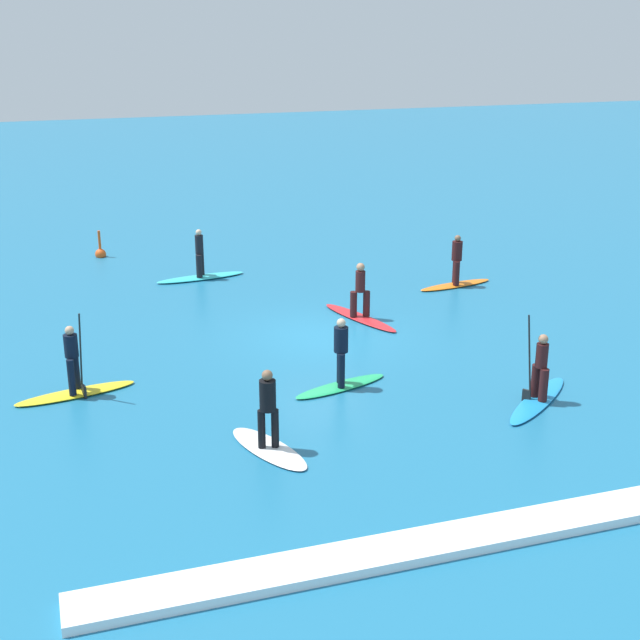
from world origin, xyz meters
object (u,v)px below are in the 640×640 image
(surfer_on_orange_board, at_px, (456,271))
(surfer_on_red_board, at_px, (360,306))
(surfer_on_white_board, at_px, (268,427))
(surfer_on_green_board, at_px, (341,367))
(surfer_on_yellow_board, at_px, (74,377))
(surfer_on_teal_board, at_px, (200,269))
(surfer_on_blue_board, at_px, (539,386))
(marker_buoy, at_px, (100,253))

(surfer_on_orange_board, xyz_separation_m, surfer_on_red_board, (-4.34, -2.23, -0.10))
(surfer_on_white_board, bearing_deg, surfer_on_green_board, -64.78)
(surfer_on_orange_board, distance_m, surfer_on_yellow_board, 14.07)
(surfer_on_yellow_board, distance_m, surfer_on_teal_board, 10.23)
(surfer_on_orange_board, bearing_deg, surfer_on_blue_board, 65.52)
(surfer_on_yellow_board, height_order, surfer_on_red_board, surfer_on_yellow_board)
(surfer_on_blue_board, distance_m, surfer_on_yellow_board, 11.26)
(surfer_on_teal_board, bearing_deg, marker_buoy, 119.70)
(surfer_on_white_board, xyz_separation_m, surfer_on_yellow_board, (-3.77, 4.26, -0.08))
(surfer_on_red_board, relative_size, surfer_on_teal_board, 1.02)
(surfer_on_red_board, xyz_separation_m, surfer_on_teal_board, (-3.83, 5.82, -0.06))
(surfer_on_teal_board, relative_size, marker_buoy, 2.86)
(surfer_on_yellow_board, bearing_deg, surfer_on_orange_board, 10.92)
(surfer_on_orange_board, height_order, surfer_on_green_board, surfer_on_green_board)
(surfer_on_red_board, distance_m, surfer_on_teal_board, 6.97)
(surfer_on_red_board, bearing_deg, surfer_on_blue_board, 176.19)
(surfer_on_blue_board, distance_m, surfer_on_white_board, 6.83)
(surfer_on_blue_board, bearing_deg, surfer_on_white_board, -35.55)
(surfer_on_blue_board, xyz_separation_m, surfer_on_yellow_board, (-10.58, 3.85, 0.06))
(surfer_on_white_board, bearing_deg, surfer_on_blue_board, -107.50)
(surfer_on_yellow_board, relative_size, surfer_on_red_board, 0.92)
(marker_buoy, bearing_deg, surfer_on_red_board, -55.13)
(surfer_on_orange_board, xyz_separation_m, surfer_on_blue_board, (-2.39, -9.30, -0.12))
(surfer_on_white_board, relative_size, surfer_on_teal_board, 0.80)
(surfer_on_blue_board, xyz_separation_m, surfer_on_green_board, (-4.24, 2.27, 0.17))
(surfer_on_red_board, height_order, surfer_on_teal_board, surfer_on_teal_board)
(surfer_on_orange_board, xyz_separation_m, surfer_on_teal_board, (-8.17, 3.59, -0.16))
(surfer_on_blue_board, distance_m, surfer_on_teal_board, 14.12)
(surfer_on_yellow_board, distance_m, surfer_on_red_board, 9.21)
(surfer_on_orange_board, distance_m, surfer_on_white_board, 13.38)
(surfer_on_yellow_board, relative_size, marker_buoy, 2.66)
(surfer_on_green_board, bearing_deg, surfer_on_yellow_board, 149.55)
(surfer_on_white_board, relative_size, surfer_on_red_board, 0.79)
(surfer_on_orange_board, distance_m, surfer_on_green_board, 9.67)
(marker_buoy, bearing_deg, surfer_on_yellow_board, -97.28)
(surfer_on_green_board, bearing_deg, surfer_on_blue_board, -44.49)
(surfer_on_white_board, relative_size, surfer_on_yellow_board, 0.86)
(surfer_on_blue_board, relative_size, surfer_on_red_board, 0.89)
(surfer_on_red_board, xyz_separation_m, surfer_on_green_board, (-2.30, -4.80, 0.14))
(surfer_on_orange_board, bearing_deg, surfer_on_green_board, 36.59)
(surfer_on_orange_board, xyz_separation_m, surfer_on_yellow_board, (-12.97, -5.45, -0.06))
(surfer_on_green_board, bearing_deg, marker_buoy, 91.09)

